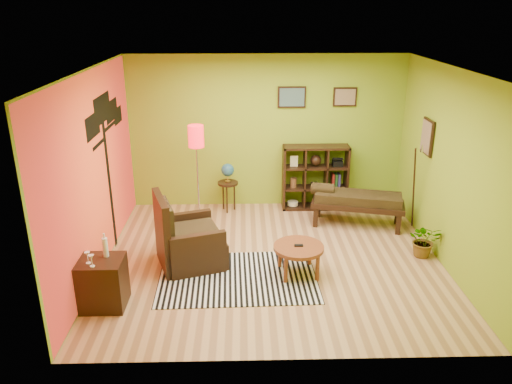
{
  "coord_description": "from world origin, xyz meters",
  "views": [
    {
      "loc": [
        -0.42,
        -6.64,
        3.61
      ],
      "look_at": [
        -0.24,
        0.11,
        1.05
      ],
      "focal_mm": 35.0,
      "sensor_mm": 36.0,
      "label": 1
    }
  ],
  "objects_px": {
    "bench": "(355,200)",
    "potted_plant": "(424,244)",
    "side_cabinet": "(103,283)",
    "armchair": "(187,243)",
    "globe_table": "(228,175)",
    "coffee_table": "(299,250)",
    "floor_lamp": "(196,146)",
    "cube_shelf": "(316,177)"
  },
  "relations": [
    {
      "from": "coffee_table",
      "to": "potted_plant",
      "type": "height_order",
      "value": "coffee_table"
    },
    {
      "from": "coffee_table",
      "to": "potted_plant",
      "type": "distance_m",
      "value": 2.02
    },
    {
      "from": "coffee_table",
      "to": "globe_table",
      "type": "xyz_separation_m",
      "value": [
        -1.05,
        2.35,
        0.31
      ]
    },
    {
      "from": "globe_table",
      "to": "potted_plant",
      "type": "relative_size",
      "value": 1.72
    },
    {
      "from": "bench",
      "to": "potted_plant",
      "type": "xyz_separation_m",
      "value": [
        0.81,
        -1.17,
        -0.25
      ]
    },
    {
      "from": "armchair",
      "to": "floor_lamp",
      "type": "bearing_deg",
      "value": 86.82
    },
    {
      "from": "potted_plant",
      "to": "globe_table",
      "type": "bearing_deg",
      "value": 148.18
    },
    {
      "from": "floor_lamp",
      "to": "cube_shelf",
      "type": "relative_size",
      "value": 1.47
    },
    {
      "from": "coffee_table",
      "to": "side_cabinet",
      "type": "distance_m",
      "value": 2.64
    },
    {
      "from": "cube_shelf",
      "to": "bench",
      "type": "height_order",
      "value": "cube_shelf"
    },
    {
      "from": "armchair",
      "to": "cube_shelf",
      "type": "relative_size",
      "value": 0.94
    },
    {
      "from": "bench",
      "to": "potted_plant",
      "type": "relative_size",
      "value": 3.11
    },
    {
      "from": "cube_shelf",
      "to": "bench",
      "type": "distance_m",
      "value": 0.99
    },
    {
      "from": "coffee_table",
      "to": "floor_lamp",
      "type": "xyz_separation_m",
      "value": [
        -1.53,
        1.69,
        1.06
      ]
    },
    {
      "from": "cube_shelf",
      "to": "bench",
      "type": "xyz_separation_m",
      "value": [
        0.57,
        -0.8,
        -0.14
      ]
    },
    {
      "from": "globe_table",
      "to": "potted_plant",
      "type": "height_order",
      "value": "globe_table"
    },
    {
      "from": "coffee_table",
      "to": "floor_lamp",
      "type": "height_order",
      "value": "floor_lamp"
    },
    {
      "from": "coffee_table",
      "to": "bench",
      "type": "relative_size",
      "value": 0.43
    },
    {
      "from": "side_cabinet",
      "to": "coffee_table",
      "type": "bearing_deg",
      "value": 16.03
    },
    {
      "from": "armchair",
      "to": "side_cabinet",
      "type": "height_order",
      "value": "armchair"
    },
    {
      "from": "floor_lamp",
      "to": "bench",
      "type": "xyz_separation_m",
      "value": [
        2.68,
        -0.04,
        -0.97
      ]
    },
    {
      "from": "coffee_table",
      "to": "cube_shelf",
      "type": "xyz_separation_m",
      "value": [
        0.57,
        2.44,
        0.23
      ]
    },
    {
      "from": "armchair",
      "to": "potted_plant",
      "type": "height_order",
      "value": "armchair"
    },
    {
      "from": "armchair",
      "to": "side_cabinet",
      "type": "distance_m",
      "value": 1.43
    },
    {
      "from": "floor_lamp",
      "to": "potted_plant",
      "type": "distance_m",
      "value": 3.89
    },
    {
      "from": "coffee_table",
      "to": "cube_shelf",
      "type": "distance_m",
      "value": 2.52
    },
    {
      "from": "armchair",
      "to": "globe_table",
      "type": "relative_size",
      "value": 1.24
    },
    {
      "from": "potted_plant",
      "to": "bench",
      "type": "bearing_deg",
      "value": 124.81
    },
    {
      "from": "floor_lamp",
      "to": "armchair",
      "type": "bearing_deg",
      "value": -93.18
    },
    {
      "from": "coffee_table",
      "to": "floor_lamp",
      "type": "bearing_deg",
      "value": 132.2
    },
    {
      "from": "side_cabinet",
      "to": "armchair",
      "type": "bearing_deg",
      "value": 48.9
    },
    {
      "from": "armchair",
      "to": "globe_table",
      "type": "bearing_deg",
      "value": 74.51
    },
    {
      "from": "floor_lamp",
      "to": "bench",
      "type": "height_order",
      "value": "floor_lamp"
    },
    {
      "from": "coffee_table",
      "to": "potted_plant",
      "type": "bearing_deg",
      "value": 13.72
    },
    {
      "from": "globe_table",
      "to": "armchair",
      "type": "bearing_deg",
      "value": -105.49
    },
    {
      "from": "coffee_table",
      "to": "globe_table",
      "type": "distance_m",
      "value": 2.59
    },
    {
      "from": "bench",
      "to": "potted_plant",
      "type": "bearing_deg",
      "value": -55.19
    },
    {
      "from": "floor_lamp",
      "to": "globe_table",
      "type": "height_order",
      "value": "floor_lamp"
    },
    {
      "from": "globe_table",
      "to": "bench",
      "type": "distance_m",
      "value": 2.31
    },
    {
      "from": "coffee_table",
      "to": "potted_plant",
      "type": "relative_size",
      "value": 1.35
    },
    {
      "from": "coffee_table",
      "to": "bench",
      "type": "xyz_separation_m",
      "value": [
        1.15,
        1.65,
        0.08
      ]
    },
    {
      "from": "armchair",
      "to": "bench",
      "type": "height_order",
      "value": "armchair"
    }
  ]
}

